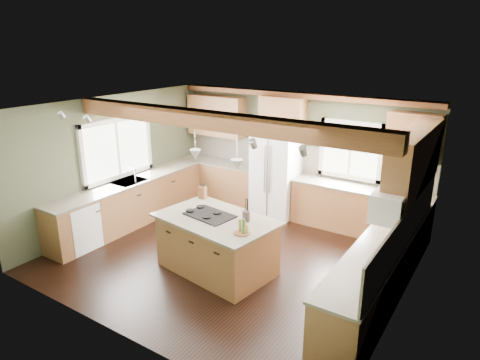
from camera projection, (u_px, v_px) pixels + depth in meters
The scene contains 37 objects.
floor at pixel (232, 256), 7.47m from camera, with size 5.60×5.60×0.00m, color black.
ceiling at pixel (230, 107), 6.66m from camera, with size 5.60×5.60×0.00m, color silver.
wall_back at pixel (298, 154), 9.05m from camera, with size 5.60×5.60×0.00m, color #464E37.
wall_left at pixel (115, 161), 8.52m from camera, with size 5.00×5.00×0.00m, color #464E37.
wall_right at pixel (407, 224), 5.61m from camera, with size 5.00×5.00×0.00m, color #464E37.
ceiling_beam at pixel (211, 120), 6.30m from camera, with size 5.55×0.26×0.26m, color #5C2E1A.
soffit_trim at pixel (298, 95), 8.58m from camera, with size 5.55×0.20×0.10m, color #5C2E1A.
backsplash_back at pixel (297, 158), 9.07m from camera, with size 5.58×0.03×0.58m, color brown.
backsplash_right at pixel (406, 229), 5.68m from camera, with size 0.03×3.70×0.58m, color brown.
base_cab_back_left at pixel (221, 181), 10.01m from camera, with size 2.02×0.60×0.88m, color brown.
counter_back_left at pixel (221, 163), 9.87m from camera, with size 2.06×0.64×0.04m, color #4E4739.
base_cab_back_right at pixel (358, 211), 8.31m from camera, with size 2.62×0.60×0.88m, color brown.
counter_back_right at pixel (360, 188), 8.16m from camera, with size 2.66×0.64×0.04m, color #4E4739.
base_cab_left at pixel (131, 203), 8.67m from camera, with size 0.60×3.70×0.88m, color brown.
counter_left at pixel (129, 182), 8.53m from camera, with size 0.64×3.74×0.04m, color #4E4739.
base_cab_right at pixel (378, 274), 6.07m from camera, with size 0.60×3.70×0.88m, color brown.
counter_right at pixel (382, 244), 5.93m from camera, with size 0.64×3.74×0.04m, color #4E4739.
upper_cab_back_left at pixel (216, 116), 9.74m from camera, with size 1.40×0.35×0.90m, color brown.
upper_cab_over_fridge at pixel (282, 114), 8.80m from camera, with size 0.96×0.35×0.70m, color brown.
upper_cab_right at pixel (415, 159), 6.21m from camera, with size 0.35×2.20×0.90m, color brown.
upper_cab_back_corner at pixel (413, 138), 7.51m from camera, with size 0.90×0.35×0.90m, color brown.
window_left at pixel (117, 148), 8.47m from camera, with size 0.04×1.60×1.05m, color white.
window_back at pixel (351, 150), 8.36m from camera, with size 1.10×0.04×1.00m, color white.
sink at pixel (129, 182), 8.53m from camera, with size 0.50×0.65×0.03m, color #262628.
faucet at pixel (135, 176), 8.39m from camera, with size 0.02×0.02×0.28m, color #B2B2B7.
dishwasher at pixel (77, 226), 7.64m from camera, with size 0.60×0.60×0.84m, color white.
oven at pixel (346, 322), 5.05m from camera, with size 0.60×0.72×0.84m, color white.
microwave at pixel (391, 204), 5.60m from camera, with size 0.40×0.70×0.38m, color white.
pendant_left at pixel (195, 155), 6.73m from camera, with size 0.18×0.18×0.16m, color #B2B2B7.
pendant_right at pixel (237, 165), 6.18m from camera, with size 0.18×0.18×0.16m, color #B2B2B7.
refrigerator at pixel (276, 174), 9.03m from camera, with size 0.90×0.74×1.80m, color white.
island at pixel (217, 245), 6.91m from camera, with size 1.76×1.07×0.88m, color brown.
island_top at pixel (216, 219), 6.76m from camera, with size 1.88×1.19×0.04m, color #4E4739.
cooktop at pixel (210, 215), 6.85m from camera, with size 0.76×0.51×0.02m, color black.
knife_block at pixel (202, 192), 7.56m from camera, with size 0.13×0.10×0.22m, color brown.
utensil_crock at pixel (246, 216), 6.63m from camera, with size 0.12×0.12×0.17m, color #443B36.
bottle_tray at pixel (242, 226), 6.19m from camera, with size 0.25×0.25×0.23m, color brown, non-canonical shape.
Camera 1 is at (3.78, -5.51, 3.60)m, focal length 32.00 mm.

